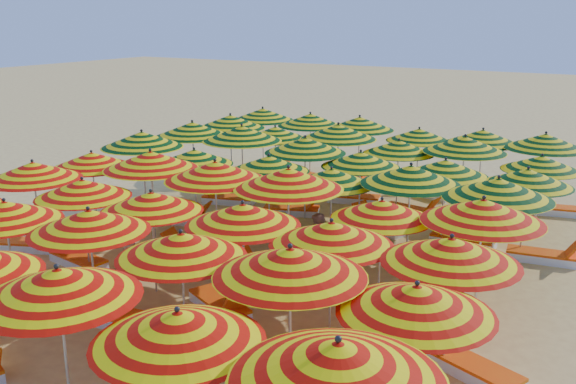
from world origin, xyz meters
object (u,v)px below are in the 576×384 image
(lounger_6, at_px, (261,378))
(lounger_19, at_px, (227,199))
(umbrella_15, at_px, (243,215))
(beachgoer_a, at_px, (128,239))
(umbrella_20, at_px, (215,171))
(lounger_20, at_px, (293,210))
(umbrella_17, at_px, (451,251))
(umbrella_19, at_px, (151,160))
(umbrella_25, at_px, (194,157))
(lounger_26, at_px, (412,211))
(umbrella_26, at_px, (269,164))
(umbrella_46, at_px, (483,137))
(lounger_21, at_px, (378,225))
(umbrella_7, at_px, (5,212))
(lounger_16, at_px, (281,235))
(umbrella_44, at_px, (360,123))
(umbrella_3, at_px, (58,284))
(umbrella_35, at_px, (528,177))
(umbrella_5, at_px, (338,362))
(lounger_30, at_px, (556,210))
(lounger_27, at_px, (296,173))
(umbrella_18, at_px, (92,160))
(umbrella_24, at_px, (142,140))
(lounger_13, at_px, (195,253))
(lounger_22, at_px, (461,239))
(lounger_28, at_px, (346,180))
(lounger_8, at_px, (31,245))
(umbrella_16, at_px, (331,233))
(umbrella_4, at_px, (178,327))
(umbrella_13, at_px, (83,188))
(lounger_10, at_px, (221,305))
(lounger_24, at_px, (267,185))
(umbrella_12, at_px, (33,171))
(umbrella_31, at_px, (242,134))
(lounger_11, at_px, (472,367))
(umbrella_8, at_px, (89,221))
(umbrella_27, at_px, (331,177))
(lounger_23, at_px, (544,256))
(umbrella_11, at_px, (416,300))
(lounger_9, at_px, (77,259))
(umbrella_23, at_px, (483,211))
(umbrella_32, at_px, (305,145))
(umbrella_33, at_px, (361,159))
(umbrella_34, at_px, (445,168))
(umbrella_40, at_px, (465,144))
(umbrella_22, at_px, (382,210))
(umbrella_14, at_px, (151,202))
(umbrella_29, at_px, (498,189))
(lounger_14, at_px, (263,267))
(lounger_25, at_px, (352,198))
(lounger_29, at_px, (429,192))
(umbrella_37, at_px, (275,133))
(umbrella_28, at_px, (411,175))
(lounger_5, at_px, (124,319))
(umbrella_38, at_px, (338,132))
(umbrella_30, at_px, (192,129))

(lounger_6, bearing_deg, lounger_19, 137.24)
(umbrella_15, relative_size, beachgoer_a, 1.92)
(umbrella_20, xyz_separation_m, lounger_20, (-0.33, 4.38, -2.20))
(umbrella_17, height_order, umbrella_19, umbrella_19)
(umbrella_25, distance_m, lounger_26, 6.90)
(umbrella_26, distance_m, umbrella_46, 7.58)
(lounger_21, bearing_deg, umbrella_7, 81.25)
(lounger_16, bearing_deg, umbrella_44, -100.49)
(umbrella_3, bearing_deg, lounger_6, 47.45)
(umbrella_35, bearing_deg, umbrella_5, -90.10)
(umbrella_17, distance_m, umbrella_19, 8.94)
(lounger_30, bearing_deg, lounger_27, -12.51)
(umbrella_18, distance_m, umbrella_24, 2.14)
(lounger_13, distance_m, lounger_22, 7.17)
(lounger_28, bearing_deg, lounger_8, -129.06)
(umbrella_26, bearing_deg, umbrella_16, -47.22)
(umbrella_4, height_order, umbrella_13, umbrella_4)
(lounger_10, xyz_separation_m, lounger_16, (-1.18, 4.42, 0.00))
(umbrella_5, distance_m, lounger_24, 16.05)
(umbrella_16, relative_size, lounger_13, 1.40)
(umbrella_12, bearing_deg, umbrella_31, 72.42)
(umbrella_20, height_order, lounger_11, umbrella_20)
(umbrella_8, distance_m, umbrella_27, 6.38)
(umbrella_26, bearing_deg, umbrella_13, -117.87)
(umbrella_5, height_order, lounger_13, umbrella_5)
(lounger_11, relative_size, lounger_23, 1.02)
(umbrella_11, distance_m, lounger_9, 9.89)
(umbrella_44, bearing_deg, lounger_21, -58.75)
(umbrella_23, bearing_deg, lounger_20, 148.14)
(umbrella_15, bearing_deg, umbrella_32, 108.28)
(umbrella_33, bearing_deg, umbrella_34, 0.45)
(umbrella_23, relative_size, beachgoer_a, 1.80)
(umbrella_3, relative_size, lounger_10, 1.57)
(umbrella_40, xyz_separation_m, lounger_8, (-9.03, -8.48, -2.16))
(umbrella_15, distance_m, umbrella_22, 3.00)
(umbrella_19, height_order, umbrella_32, umbrella_19)
(umbrella_14, relative_size, umbrella_29, 0.96)
(umbrella_19, xyz_separation_m, lounger_14, (3.59, -0.19, -2.20))
(umbrella_29, relative_size, umbrella_34, 1.17)
(umbrella_40, relative_size, lounger_25, 1.54)
(lounger_29, bearing_deg, umbrella_17, 130.50)
(umbrella_26, distance_m, umbrella_35, 6.72)
(umbrella_23, xyz_separation_m, lounger_30, (0.32, 8.37, -2.15))
(umbrella_7, xyz_separation_m, umbrella_37, (0.02, 10.59, -0.01))
(umbrella_28, relative_size, lounger_13, 1.45)
(umbrella_20, xyz_separation_m, umbrella_22, (4.38, -0.01, -0.30))
(umbrella_12, xyz_separation_m, lounger_5, (4.73, -1.84, -2.09))
(umbrella_11, distance_m, umbrella_38, 12.29)
(umbrella_30, height_order, umbrella_44, umbrella_30)
(umbrella_12, xyz_separation_m, umbrella_15, (6.53, -0.20, -0.05))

